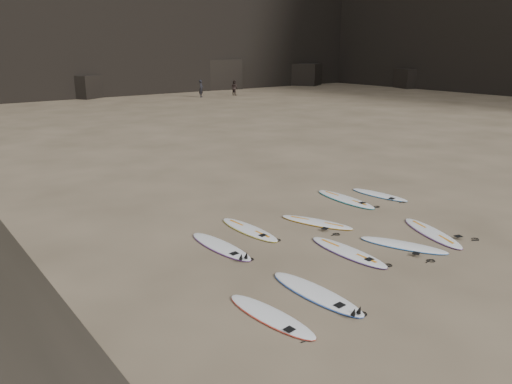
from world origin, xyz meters
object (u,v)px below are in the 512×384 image
(surfboard_1, at_px, (316,293))
(surfboard_7, at_px, (316,222))
(surfboard_0, at_px, (271,315))
(person_b, at_px, (234,88))
(surfboard_8, at_px, (345,199))
(surfboard_3, at_px, (403,245))
(surfboard_4, at_px, (432,233))
(person_a, at_px, (201,89))
(surfboard_2, at_px, (348,251))
(surfboard_5, at_px, (220,246))
(surfboard_6, at_px, (249,229))
(surfboard_9, at_px, (379,195))

(surfboard_1, xyz_separation_m, surfboard_7, (3.22, 3.34, -0.00))
(surfboard_1, bearing_deg, surfboard_0, -176.72)
(surfboard_0, distance_m, person_b, 46.56)
(surfboard_8, bearing_deg, surfboard_3, -113.50)
(surfboard_8, relative_size, person_b, 1.67)
(surfboard_4, bearing_deg, person_a, 88.70)
(surfboard_1, relative_size, surfboard_7, 1.11)
(surfboard_1, bearing_deg, person_b, 55.04)
(surfboard_7, distance_m, surfboard_8, 2.74)
(surfboard_0, height_order, surfboard_4, surfboard_4)
(surfboard_2, bearing_deg, surfboard_7, 66.62)
(surfboard_8, bearing_deg, surfboard_5, -168.82)
(surfboard_0, xyz_separation_m, surfboard_3, (5.24, 0.70, 0.00))
(surfboard_0, distance_m, surfboard_4, 6.74)
(surfboard_4, xyz_separation_m, person_b, (19.29, 37.86, 0.77))
(surfboard_1, distance_m, surfboard_5, 3.54)
(surfboard_1, relative_size, surfboard_3, 1.11)
(surfboard_4, xyz_separation_m, person_a, (15.30, 38.25, 0.85))
(surfboard_8, distance_m, person_b, 38.91)
(surfboard_0, height_order, surfboard_6, surfboard_6)
(surfboard_9, relative_size, person_a, 1.26)
(surfboard_6, bearing_deg, surfboard_4, -42.02)
(surfboard_3, height_order, surfboard_9, surfboard_3)
(person_a, bearing_deg, surfboard_4, -154.96)
(surfboard_6, xyz_separation_m, surfboard_9, (5.95, -0.01, -0.00))
(surfboard_5, height_order, surfboard_8, surfboard_8)
(surfboard_1, relative_size, surfboard_9, 1.17)
(surfboard_8, xyz_separation_m, surfboard_9, (1.41, -0.38, -0.01))
(surfboard_0, relative_size, surfboard_4, 0.92)
(surfboard_8, distance_m, person_a, 37.50)
(surfboard_0, bearing_deg, surfboard_4, 0.44)
(surfboard_2, bearing_deg, person_a, 64.17)
(surfboard_6, height_order, person_b, person_b)
(surfboard_1, height_order, person_a, person_a)
(surfboard_2, bearing_deg, surfboard_1, -152.96)
(surfboard_2, bearing_deg, surfboard_3, -20.94)
(surfboard_1, distance_m, surfboard_7, 4.64)
(surfboard_3, bearing_deg, surfboard_4, -21.16)
(surfboard_4, distance_m, surfboard_6, 5.38)
(surfboard_2, relative_size, surfboard_7, 1.09)
(surfboard_4, bearing_deg, surfboard_6, 160.36)
(surfboard_5, xyz_separation_m, surfboard_8, (5.93, 0.94, 0.00))
(surfboard_0, distance_m, surfboard_5, 3.86)
(surfboard_5, distance_m, person_b, 42.87)
(surfboard_1, bearing_deg, person_a, 59.69)
(surfboard_1, bearing_deg, surfboard_5, 91.02)
(surfboard_5, xyz_separation_m, person_a, (20.81, 35.35, 0.86))
(surfboard_7, distance_m, person_b, 41.14)
(surfboard_1, relative_size, surfboard_5, 1.05)
(surfboard_6, bearing_deg, person_a, 58.96)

